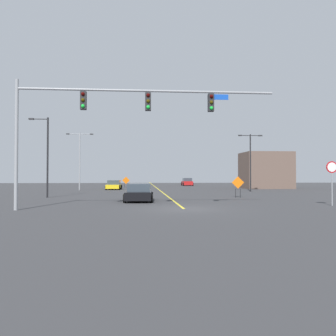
% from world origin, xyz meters
% --- Properties ---
extents(ground, '(149.54, 149.54, 0.00)m').
position_xyz_m(ground, '(0.00, 0.00, 0.00)').
color(ground, '#38383A').
extents(road_centre_stripe, '(0.16, 83.08, 0.01)m').
position_xyz_m(road_centre_stripe, '(0.00, 41.54, 0.00)').
color(road_centre_stripe, yellow).
rests_on(road_centre_stripe, ground).
extents(traffic_signal_assembly, '(15.09, 0.44, 7.48)m').
position_xyz_m(traffic_signal_assembly, '(-4.23, -0.02, 5.76)').
color(traffic_signal_assembly, gray).
rests_on(traffic_signal_assembly, ground).
extents(stop_sign, '(0.76, 0.07, 2.90)m').
position_xyz_m(stop_sign, '(9.88, 1.32, 2.04)').
color(stop_sign, gray).
rests_on(stop_sign, ground).
extents(street_lamp_mid_left, '(3.63, 0.24, 7.82)m').
position_xyz_m(street_lamp_mid_left, '(-10.90, 27.46, 4.66)').
color(street_lamp_mid_left, gray).
rests_on(street_lamp_mid_left, ground).
extents(street_lamp_far_left, '(1.75, 0.24, 7.21)m').
position_xyz_m(street_lamp_far_left, '(-11.04, 11.42, 4.00)').
color(street_lamp_far_left, black).
rests_on(street_lamp_far_left, ground).
extents(street_lamp_mid_right, '(3.02, 0.24, 7.12)m').
position_xyz_m(street_lamp_mid_right, '(11.04, 21.49, 4.25)').
color(street_lamp_mid_right, black).
rests_on(street_lamp_mid_right, ground).
extents(construction_sign_median_far, '(1.09, 0.15, 1.90)m').
position_xyz_m(construction_sign_median_far, '(6.12, 9.95, 1.22)').
color(construction_sign_median_far, orange).
rests_on(construction_sign_median_far, ground).
extents(construction_sign_right_lane, '(1.23, 0.23, 1.83)m').
position_xyz_m(construction_sign_right_lane, '(-4.99, 36.86, 1.13)').
color(construction_sign_right_lane, orange).
rests_on(construction_sign_right_lane, ground).
extents(car_black_passing, '(2.28, 4.57, 1.34)m').
position_xyz_m(car_black_passing, '(-2.67, 6.48, 0.63)').
color(car_black_passing, black).
rests_on(car_black_passing, ground).
extents(car_yellow_far, '(2.18, 4.21, 1.32)m').
position_xyz_m(car_yellow_far, '(-6.39, 29.45, 0.62)').
color(car_yellow_far, gold).
rests_on(car_yellow_far, ground).
extents(car_red_distant, '(2.04, 4.22, 1.52)m').
position_xyz_m(car_red_distant, '(6.63, 47.52, 0.70)').
color(car_red_distant, red).
rests_on(car_red_distant, ground).
extents(roadside_building_east, '(7.10, 5.86, 5.61)m').
position_xyz_m(roadside_building_east, '(16.88, 31.99, 2.80)').
color(roadside_building_east, brown).
rests_on(roadside_building_east, ground).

